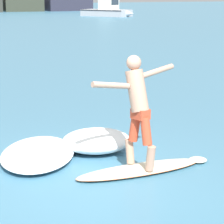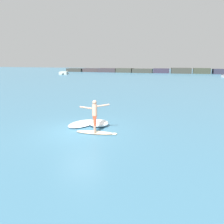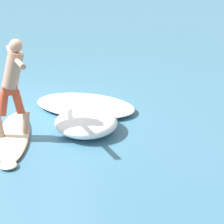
{
  "view_description": "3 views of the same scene",
  "coord_description": "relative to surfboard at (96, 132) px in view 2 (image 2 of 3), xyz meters",
  "views": [
    {
      "loc": [
        -2.32,
        -7.44,
        2.87
      ],
      "look_at": [
        1.0,
        1.32,
        0.69
      ],
      "focal_mm": 85.0,
      "sensor_mm": 36.0,
      "label": 1
    },
    {
      "loc": [
        5.32,
        -11.0,
        4.02
      ],
      "look_at": [
        1.45,
        1.6,
        0.89
      ],
      "focal_mm": 35.0,
      "sensor_mm": 36.0,
      "label": 2
    },
    {
      "loc": [
        9.76,
        1.73,
        4.28
      ],
      "look_at": [
        1.53,
        1.76,
        0.77
      ],
      "focal_mm": 85.0,
      "sensor_mm": 36.0,
      "label": 3
    }
  ],
  "objects": [
    {
      "name": "rock_jetty_breakwater",
      "position": [
        -7.02,
        62.05,
        0.66
      ],
      "size": [
        54.54,
        5.02,
        1.67
      ],
      "color": "#2F2F2B",
      "rests_on": "ground"
    },
    {
      "name": "surfer",
      "position": [
        -0.06,
        0.06,
        1.09
      ],
      "size": [
        1.6,
        0.78,
        1.78
      ],
      "color": "tan",
      "rests_on": "surfboard"
    },
    {
      "name": "ground_plane",
      "position": [
        -1.0,
        0.05,
        -0.04
      ],
      "size": [
        200.0,
        200.0,
        0.0
      ],
      "primitive_type": "plane",
      "color": "teal"
    },
    {
      "name": "surfboard",
      "position": [
        0.0,
        0.0,
        0.0
      ],
      "size": [
        2.41,
        0.77,
        0.22
      ],
      "color": "beige",
      "rests_on": "ground"
    },
    {
      "name": "wave_foam_at_tail",
      "position": [
        -0.32,
        1.33,
        0.15
      ],
      "size": [
        1.36,
        1.3,
        0.38
      ],
      "color": "white",
      "rests_on": "ground"
    },
    {
      "name": "fishing_boat_near_jetty",
      "position": [
        -28.67,
        47.6,
        0.36
      ],
      "size": [
        4.14,
        6.41,
        0.75
      ],
      "color": "#A6B3AB",
      "rests_on": "ground"
    },
    {
      "name": "wave_foam_at_nose",
      "position": [
        -1.41,
        1.27,
        0.04
      ],
      "size": [
        1.9,
        2.43,
        0.18
      ],
      "color": "white",
      "rests_on": "ground"
    }
  ]
}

